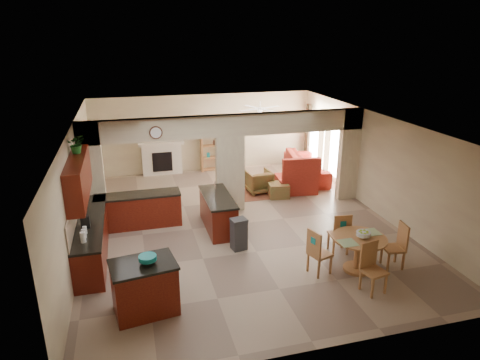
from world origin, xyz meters
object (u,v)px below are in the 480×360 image
object	(u,v)px
kitchen_island	(145,287)
dining_table	(359,249)
sofa	(306,166)
armchair	(259,181)

from	to	relation	value
kitchen_island	dining_table	bearing A→B (deg)	-4.90
dining_table	sofa	distance (m)	6.27
kitchen_island	dining_table	world-z (taller)	kitchen_island
sofa	armchair	world-z (taller)	sofa
kitchen_island	sofa	size ratio (longest dim) A/B	0.45
kitchen_island	sofa	bearing A→B (deg)	38.59
dining_table	armchair	distance (m)	5.17
sofa	armchair	distance (m)	2.29
kitchen_island	sofa	xyz separation A→B (m)	(5.94, 6.40, -0.09)
kitchen_island	dining_table	distance (m)	4.53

